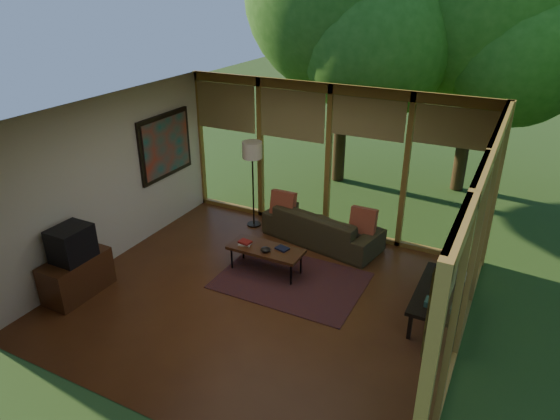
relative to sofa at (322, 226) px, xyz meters
The scene contains 24 objects.
floor 2.03m from the sofa, 93.83° to the right, with size 5.50×5.50×0.00m, color brown.
ceiling 3.12m from the sofa, 93.83° to the right, with size 5.50×5.50×0.00m, color white.
wall_left 3.66m from the sofa, 145.26° to the right, with size 0.04×5.00×2.70m, color silver.
wall_front 4.62m from the sofa, 91.71° to the right, with size 5.50×0.04×2.70m, color silver.
window_wall_back 1.16m from the sofa, 105.01° to the left, with size 5.50×0.12×2.70m, color olive.
window_wall_right 3.45m from the sofa, 37.40° to the right, with size 0.12×5.00×2.70m, color olive.
tree_ne 5.41m from the sofa, 65.27° to the left, with size 3.79×3.79×5.70m.
rug 1.43m from the sofa, 87.18° to the right, with size 2.21×1.56×0.01m, color maroon.
sofa is the anchor object (origin of this frame).
pillow_left 0.81m from the sofa, behind, with size 0.45×0.15×0.45m, color maroon.
pillow_right 0.81m from the sofa, ahead, with size 0.44×0.15×0.44m, color maroon.
ct_book_lower 1.58m from the sofa, 119.06° to the right, with size 0.19×0.14×0.03m, color beige.
ct_book_upper 1.58m from the sofa, 119.06° to the right, with size 0.19×0.14×0.03m, color maroon.
ct_book_side 1.26m from the sofa, 97.52° to the right, with size 0.20×0.15×0.03m, color black.
ct_bowl 1.48m from the sofa, 104.34° to the right, with size 0.16×0.16×0.07m, color black.
media_cabinet 4.07m from the sofa, 129.72° to the right, with size 0.50×1.00×0.60m, color #4F2A15.
television 4.10m from the sofa, 129.50° to the right, with size 0.45×0.55×0.50m, color black.
console_book_a 2.86m from the sofa, 37.39° to the right, with size 0.23×0.17×0.08m, color #2C4E3E.
console_book_b 2.61m from the sofa, 29.49° to the right, with size 0.20×0.14×0.09m, color maroon.
console_book_c 2.44m from the sofa, 21.26° to the right, with size 0.24×0.17×0.07m, color beige.
floor_lamp 1.79m from the sofa, behind, with size 0.36×0.36×1.65m.
coffee_table 1.39m from the sofa, 107.36° to the right, with size 1.20×0.50×0.43m.
side_console 2.63m from the sofa, 30.44° to the right, with size 0.60×1.40×0.46m.
wall_painting 3.16m from the sofa, 168.10° to the right, with size 0.06×1.35×1.15m.
Camera 1 is at (3.04, -5.34, 4.28)m, focal length 32.00 mm.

